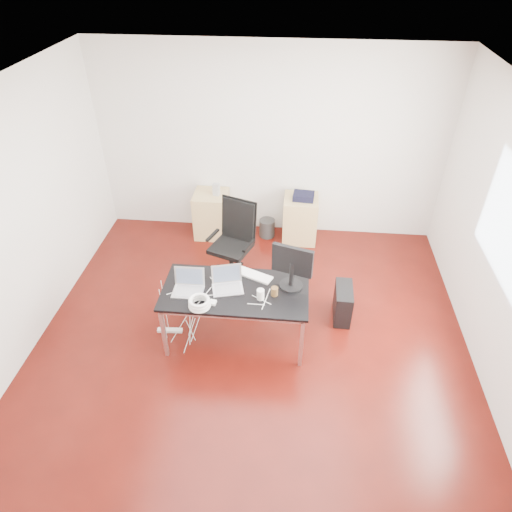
# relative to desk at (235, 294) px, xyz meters

# --- Properties ---
(room_shell) EXTENTS (5.00, 5.00, 5.00)m
(room_shell) POSITION_rel_desk_xyz_m (0.22, -0.06, 0.73)
(room_shell) COLOR #3A0A06
(room_shell) RESTS_ON ground
(desk) EXTENTS (1.60, 0.80, 0.73)m
(desk) POSITION_rel_desk_xyz_m (0.00, 0.00, 0.00)
(desk) COLOR black
(desk) RESTS_ON ground
(office_chair) EXTENTS (0.61, 0.63, 1.08)m
(office_chair) POSITION_rel_desk_xyz_m (-0.18, 1.19, -0.07)
(office_chair) COLOR black
(office_chair) RESTS_ON ground
(filing_cabinet_left) EXTENTS (0.50, 0.50, 0.70)m
(filing_cabinet_left) POSITION_rel_desk_xyz_m (-0.67, 2.16, -0.33)
(filing_cabinet_left) COLOR tan
(filing_cabinet_left) RESTS_ON ground
(filing_cabinet_right) EXTENTS (0.50, 0.50, 0.70)m
(filing_cabinet_right) POSITION_rel_desk_xyz_m (0.68, 2.16, -0.33)
(filing_cabinet_right) COLOR tan
(filing_cabinet_right) RESTS_ON ground
(pc_tower) EXTENTS (0.21, 0.45, 0.44)m
(pc_tower) POSITION_rel_desk_xyz_m (1.25, 0.47, -0.46)
(pc_tower) COLOR black
(pc_tower) RESTS_ON ground
(wastebasket) EXTENTS (0.28, 0.28, 0.28)m
(wastebasket) POSITION_rel_desk_xyz_m (0.18, 2.18, -0.54)
(wastebasket) COLOR black
(wastebasket) RESTS_ON ground
(power_strip) EXTENTS (0.30, 0.08, 0.04)m
(power_strip) POSITION_rel_desk_xyz_m (-0.81, 0.01, -0.66)
(power_strip) COLOR white
(power_strip) RESTS_ON ground
(laptop_left) EXTENTS (0.33, 0.26, 0.23)m
(laptop_left) POSITION_rel_desk_xyz_m (-0.50, -0.04, 0.11)
(laptop_left) COLOR silver
(laptop_left) RESTS_ON desk
(laptop_right) EXTENTS (0.38, 0.33, 0.23)m
(laptop_right) POSITION_rel_desk_xyz_m (-0.09, 0.04, 0.11)
(laptop_right) COLOR silver
(laptop_right) RESTS_ON desk
(monitor) EXTENTS (0.45, 0.26, 0.51)m
(monitor) POSITION_rel_desk_xyz_m (0.60, 0.14, 0.34)
(monitor) COLOR black
(monitor) RESTS_ON desk
(keyboard) EXTENTS (0.46, 0.31, 0.02)m
(keyboard) POSITION_rel_desk_xyz_m (0.17, 0.27, 0.06)
(keyboard) COLOR white
(keyboard) RESTS_ON desk
(cup_white) EXTENTS (0.09, 0.09, 0.12)m
(cup_white) POSITION_rel_desk_xyz_m (0.29, -0.11, 0.11)
(cup_white) COLOR white
(cup_white) RESTS_ON desk
(cup_brown) EXTENTS (0.10, 0.10, 0.10)m
(cup_brown) POSITION_rel_desk_xyz_m (0.43, -0.04, 0.10)
(cup_brown) COLOR brown
(cup_brown) RESTS_ON desk
(cable_coil) EXTENTS (0.24, 0.24, 0.11)m
(cable_coil) POSITION_rel_desk_xyz_m (-0.33, -0.30, 0.11)
(cable_coil) COLOR white
(cable_coil) RESTS_ON desk
(power_adapter) EXTENTS (0.08, 0.08, 0.03)m
(power_adapter) POSITION_rel_desk_xyz_m (-0.21, -0.24, 0.07)
(power_adapter) COLOR white
(power_adapter) RESTS_ON desk
(speaker) EXTENTS (0.10, 0.10, 0.18)m
(speaker) POSITION_rel_desk_xyz_m (-0.57, 2.14, 0.11)
(speaker) COLOR #9E9E9E
(speaker) RESTS_ON filing_cabinet_left
(navy_garment) EXTENTS (0.32, 0.26, 0.09)m
(navy_garment) POSITION_rel_desk_xyz_m (0.71, 2.15, 0.07)
(navy_garment) COLOR black
(navy_garment) RESTS_ON filing_cabinet_right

